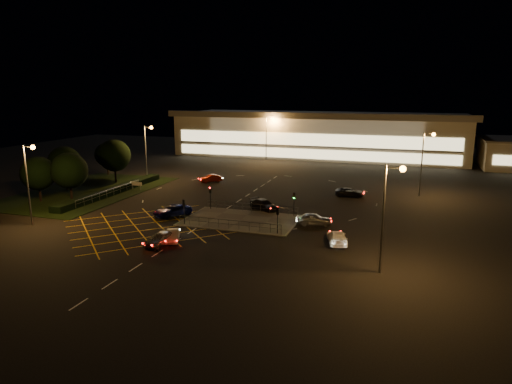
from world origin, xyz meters
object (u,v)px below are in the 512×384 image
(signal_se, at_px, (278,215))
(car_queue_white, at_px, (173,236))
(signal_ne, at_px, (294,199))
(car_far_dkgrey, at_px, (264,205))
(car_circ_red, at_px, (211,178))
(car_east_grey, at_px, (350,192))
(signal_sw, at_px, (184,206))
(car_left_blue, at_px, (172,210))
(car_approach_white, at_px, (337,237))
(signal_nw, at_px, (210,193))
(car_near_silver, at_px, (160,238))
(car_right_silver, at_px, (314,219))

(signal_se, relative_size, car_queue_white, 0.84)
(signal_ne, distance_m, car_far_dkgrey, 5.52)
(signal_ne, height_order, car_circ_red, signal_ne)
(car_east_grey, bearing_deg, signal_sw, 141.73)
(car_queue_white, distance_m, car_left_blue, 10.58)
(signal_ne, distance_m, car_circ_red, 26.88)
(car_queue_white, height_order, car_approach_white, car_approach_white)
(signal_nw, bearing_deg, car_east_grey, 39.16)
(signal_nw, xyz_separation_m, car_east_grey, (17.64, 14.37, -1.72))
(car_east_grey, bearing_deg, car_left_blue, 132.01)
(signal_sw, relative_size, signal_ne, 1.00)
(signal_nw, height_order, car_queue_white, signal_nw)
(car_near_silver, height_order, car_queue_white, car_near_silver)
(signal_ne, bearing_deg, car_circ_red, 138.00)
(car_near_silver, bearing_deg, signal_se, 43.82)
(car_left_blue, relative_size, car_approach_white, 1.09)
(car_circ_red, bearing_deg, car_right_silver, 5.45)
(signal_se, bearing_deg, signal_sw, 0.00)
(signal_sw, distance_m, car_far_dkgrey, 12.55)
(car_right_silver, xyz_separation_m, car_approach_white, (3.77, -6.01, -0.07))
(car_far_dkgrey, bearing_deg, car_approach_white, -100.77)
(signal_se, xyz_separation_m, car_far_dkgrey, (-4.80, 10.15, -1.65))
(signal_se, relative_size, car_far_dkgrey, 0.64)
(car_near_silver, height_order, car_east_grey, car_near_silver)
(signal_sw, bearing_deg, car_right_silver, -161.86)
(signal_nw, bearing_deg, car_circ_red, 113.86)
(car_circ_red, bearing_deg, car_east_grey, 39.51)
(car_left_blue, distance_m, car_right_silver, 18.86)
(car_far_dkgrey, height_order, car_right_silver, car_right_silver)
(car_right_silver, relative_size, car_east_grey, 0.96)
(signal_sw, height_order, car_queue_white, signal_sw)
(car_queue_white, bearing_deg, car_near_silver, -135.94)
(signal_se, distance_m, car_approach_white, 7.32)
(car_approach_white, bearing_deg, car_left_blue, -25.43)
(signal_se, distance_m, car_far_dkgrey, 11.35)
(car_far_dkgrey, bearing_deg, car_right_silver, -90.00)
(signal_nw, distance_m, signal_ne, 12.00)
(car_right_silver, bearing_deg, car_far_dkgrey, 43.57)
(signal_se, height_order, car_near_silver, signal_se)
(signal_nw, relative_size, car_circ_red, 0.78)
(signal_se, height_order, car_approach_white, signal_se)
(car_far_dkgrey, bearing_deg, car_left_blue, 155.05)
(car_near_silver, bearing_deg, car_east_grey, 70.32)
(car_left_blue, relative_size, car_east_grey, 1.11)
(signal_nw, bearing_deg, car_right_silver, -11.03)
(signal_nw, height_order, car_right_silver, signal_nw)
(car_approach_white, bearing_deg, car_circ_red, -59.53)
(signal_sw, relative_size, car_right_silver, 0.70)
(car_left_blue, distance_m, car_east_grey, 28.45)
(car_right_silver, distance_m, car_circ_red, 31.26)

